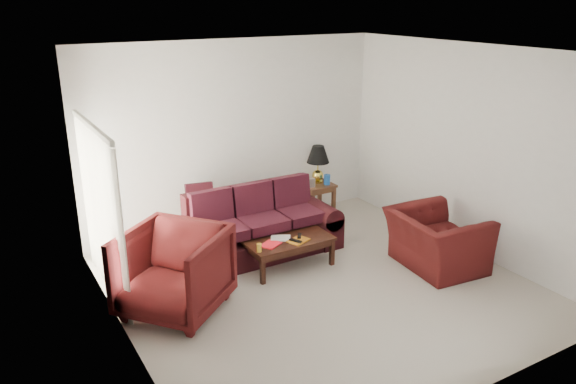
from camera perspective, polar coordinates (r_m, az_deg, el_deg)
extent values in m
plane|color=beige|center=(7.48, 3.36, -9.49)|extent=(5.00, 5.00, 0.00)
cube|color=silver|center=(7.28, -18.53, -1.97)|extent=(0.10, 2.00, 2.16)
cube|color=black|center=(8.58, -8.96, -0.45)|extent=(0.44, 0.27, 0.43)
cube|color=silver|center=(9.35, 2.30, 0.92)|extent=(0.16, 0.08, 0.15)
cylinder|color=#1A57AE|center=(9.52, 3.98, 1.27)|extent=(0.12, 0.12, 0.17)
cube|color=silver|center=(9.58, 1.72, 1.40)|extent=(0.20, 0.21, 0.05)
imported|color=#481011|center=(6.81, -11.56, -7.96)|extent=(1.59, 1.59, 1.04)
imported|color=#410F0F|center=(8.06, 14.84, -4.79)|extent=(1.18, 1.31, 0.79)
cube|color=red|center=(7.60, -1.76, -5.35)|extent=(0.33, 0.31, 0.02)
cube|color=white|center=(7.79, -0.76, -4.70)|extent=(0.33, 0.31, 0.02)
cube|color=#BA6D15|center=(7.72, 1.06, -4.94)|extent=(0.34, 0.30, 0.02)
cube|color=black|center=(7.66, 0.78, -4.96)|extent=(0.12, 0.19, 0.02)
cube|color=black|center=(7.81, 1.16, -4.46)|extent=(0.13, 0.16, 0.02)
cylinder|color=yellow|center=(7.39, -2.95, -5.68)|extent=(0.09, 0.09, 0.11)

